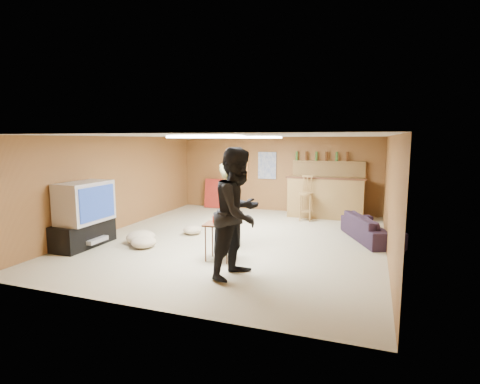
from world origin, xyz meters
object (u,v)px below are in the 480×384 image
(bar_counter, at_px, (326,198))
(sofa, at_px, (371,228))
(tray_table, at_px, (219,242))
(person_olive, at_px, (230,206))
(tv_body, at_px, (85,202))
(person_black, at_px, (238,213))

(bar_counter, xyz_separation_m, sofa, (1.20, -2.03, -0.29))
(bar_counter, height_order, tray_table, bar_counter)
(bar_counter, bearing_deg, person_olive, -110.47)
(bar_counter, bearing_deg, tray_table, -106.78)
(bar_counter, bearing_deg, sofa, -59.43)
(tv_body, height_order, person_olive, person_olive)
(person_black, bearing_deg, person_olive, 41.13)
(sofa, bearing_deg, person_olive, 99.18)
(bar_counter, distance_m, person_black, 5.04)
(tv_body, relative_size, person_olive, 0.65)
(sofa, height_order, tray_table, tray_table)
(tv_body, height_order, bar_counter, tv_body)
(person_olive, distance_m, person_black, 1.44)
(person_black, bearing_deg, tray_table, 58.50)
(bar_counter, relative_size, tray_table, 3.00)
(person_olive, distance_m, tray_table, 0.86)
(tv_body, relative_size, sofa, 0.61)
(tv_body, bearing_deg, person_olive, 15.54)
(tray_table, bearing_deg, person_olive, 94.89)
(tv_body, bearing_deg, bar_counter, 47.00)
(sofa, bearing_deg, tray_table, 109.35)
(person_olive, bearing_deg, sofa, -66.39)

